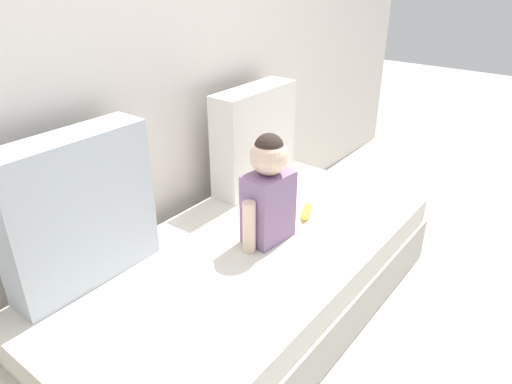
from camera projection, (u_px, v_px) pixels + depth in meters
ground_plane at (248, 314)px, 2.19m from camera, size 12.00×12.00×0.00m
back_wall at (133, 22)px, 1.95m from camera, size 5.11×0.10×2.50m
couch at (247, 283)px, 2.11m from camera, size 1.91×0.94×0.37m
throw_pillow_left at (79, 211)px, 1.72m from camera, size 0.58×0.16×0.59m
throw_pillow_right at (254, 138)px, 2.48m from camera, size 0.53×0.16×0.54m
toddler at (268, 189)px, 2.00m from camera, size 0.32×0.16×0.49m
banana at (307, 211)px, 2.28m from camera, size 0.17×0.11×0.04m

